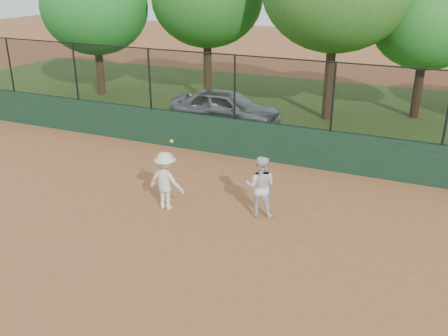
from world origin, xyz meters
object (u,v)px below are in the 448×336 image
at_px(player_second, 260,186).
at_px(tree_3, 428,21).
at_px(parked_car, 226,108).
at_px(player_main, 166,181).
at_px(tree_0, 94,7).

distance_m(player_second, tree_3, 11.09).
bearing_deg(tree_3, parked_car, -147.47).
xyz_separation_m(parked_car, player_main, (1.34, -6.83, 0.04)).
xyz_separation_m(player_second, player_main, (-2.24, -0.61, -0.01)).
distance_m(player_second, player_main, 2.32).
bearing_deg(player_second, tree_3, -116.14).
bearing_deg(player_second, parked_car, -70.86).
height_order(player_second, tree_3, tree_3).
xyz_separation_m(parked_car, tree_3, (6.41, 4.09, 2.99)).
bearing_deg(tree_0, player_main, -46.49).
distance_m(parked_car, tree_0, 8.29).
bearing_deg(player_main, parked_car, 101.09).
relative_size(parked_car, tree_0, 0.68).
height_order(player_second, player_main, player_main).
bearing_deg(parked_car, tree_0, 72.02).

